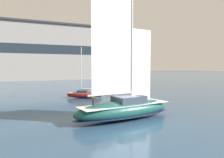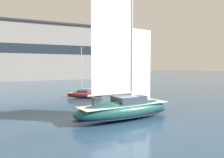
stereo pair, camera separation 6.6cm
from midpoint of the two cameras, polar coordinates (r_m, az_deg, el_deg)
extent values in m
plane|color=#2D4C6B|center=(23.29, 3.18, -10.34)|extent=(400.00, 400.00, 0.00)
cube|color=gray|center=(94.37, -16.24, 6.57)|extent=(45.24, 12.10, 21.99)
cube|color=#1E2833|center=(88.43, -15.59, 7.52)|extent=(40.71, 0.10, 3.52)
cube|color=#2D2D33|center=(95.70, -16.35, 13.36)|extent=(46.44, 13.30, 0.70)
cylinder|color=brown|center=(96.77, -3.62, 2.10)|extent=(0.54, 0.54, 6.73)
ellipsoid|color=#285B2D|center=(96.80, -3.63, 5.29)|extent=(6.06, 6.06, 7.40)
ellipsoid|color=#194C47|center=(23.08, 3.19, -7.98)|extent=(11.80, 4.55, 1.96)
ellipsoid|color=#19234C|center=(23.19, 3.18, -9.28)|extent=(11.92, 4.60, 0.23)
cube|color=silver|center=(22.98, 3.19, -6.59)|extent=(10.37, 3.88, 0.06)
cube|color=#333D4C|center=(23.24, 4.35, -5.40)|extent=(3.46, 2.62, 0.81)
cylinder|color=silver|center=(23.41, 5.12, 11.34)|extent=(0.23, 0.23, 14.38)
cylinder|color=silver|center=(21.88, -0.36, -3.96)|extent=(5.16, 0.80, 0.20)
cube|color=white|center=(22.03, 0.10, 11.48)|extent=(4.73, 0.59, 11.79)
cube|color=white|center=(24.04, 7.66, 3.37)|extent=(2.52, 0.32, 7.91)
cylinder|color=#232838|center=(21.44, -4.97, -6.08)|extent=(0.22, 0.22, 0.85)
cylinder|color=gold|center=(21.33, -4.98, -4.10)|extent=(0.38, 0.38, 0.65)
sphere|color=tan|center=(21.27, -4.99, -2.91)|extent=(0.24, 0.24, 0.24)
ellipsoid|color=maroon|center=(47.91, 0.28, -2.67)|extent=(5.61, 4.10, 0.95)
ellipsoid|color=#19234C|center=(47.94, 0.28, -2.98)|extent=(5.67, 4.14, 0.11)
cube|color=silver|center=(47.88, 0.28, -2.32)|extent=(4.91, 3.55, 0.06)
cube|color=silver|center=(48.09, 0.47, -2.03)|extent=(1.89, 1.72, 0.39)
cylinder|color=silver|center=(48.03, 0.58, 1.89)|extent=(0.11, 0.11, 6.96)
cylinder|color=silver|center=(47.17, -0.28, -1.69)|extent=(2.23, 1.32, 0.09)
cylinder|color=white|center=(47.16, -0.28, -1.61)|extent=(2.04, 1.24, 0.15)
ellipsoid|color=navy|center=(80.66, 2.37, -0.01)|extent=(6.01, 9.04, 1.50)
ellipsoid|color=#19234C|center=(80.69, 2.37, -0.31)|extent=(6.07, 9.13, 0.18)
cube|color=beige|center=(80.64, 2.37, 0.30)|extent=(5.20, 7.92, 0.06)
cube|color=#333D4C|center=(80.89, 2.12, 0.55)|extent=(2.62, 2.98, 0.62)
cylinder|color=silver|center=(80.96, 1.98, 4.24)|extent=(0.18, 0.18, 11.04)
cylinder|color=silver|center=(79.84, 3.11, 0.92)|extent=(1.84, 3.66, 0.15)
cylinder|color=white|center=(79.84, 3.11, 1.00)|extent=(1.75, 3.34, 0.24)
ellipsoid|color=maroon|center=(38.28, -7.28, -4.13)|extent=(6.27, 4.91, 1.07)
ellipsoid|color=#19234C|center=(38.32, -7.27, -4.57)|extent=(6.33, 4.96, 0.13)
cube|color=#BCB7A8|center=(38.24, -7.28, -3.65)|extent=(5.48, 4.26, 0.06)
cube|color=#333D4C|center=(38.29, -7.74, -3.26)|extent=(2.16, 2.00, 0.44)
cylinder|color=silver|center=(38.09, -8.06, 2.32)|extent=(0.13, 0.13, 7.90)
cylinder|color=silver|center=(37.95, -5.95, -2.68)|extent=(2.45, 1.63, 0.11)
cylinder|color=white|center=(37.94, -5.95, -2.57)|extent=(2.24, 1.53, 0.17)
camera|label=1|loc=(0.03, -90.07, 0.00)|focal=35.00mm
camera|label=2|loc=(0.03, 89.93, 0.00)|focal=35.00mm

